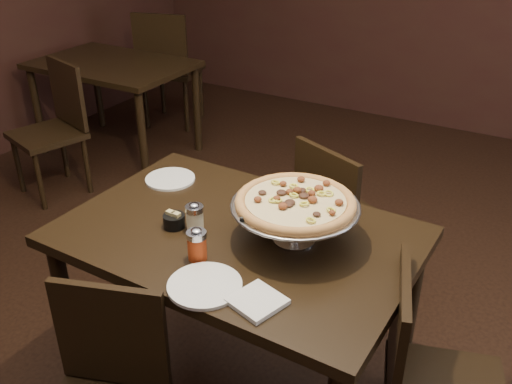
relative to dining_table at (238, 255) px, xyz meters
The scene contains 15 objects.
room 0.72m from the dining_table, ahead, with size 6.04×7.04×2.84m.
dining_table is the anchor object (origin of this frame).
background_table 2.69m from the dining_table, 142.12° to the left, with size 1.17×0.78×0.73m.
pizza_stand 0.33m from the dining_table, 14.64° to the left, with size 0.45×0.45×0.19m.
parmesan_shaker 0.22m from the dining_table, 152.86° to the right, with size 0.07×0.07×0.12m.
pepper_flake_shaker 0.27m from the dining_table, 97.78° to the right, with size 0.07×0.07×0.12m.
packet_caddy 0.27m from the dining_table, 158.70° to the right, with size 0.08×0.08×0.06m.
napkin_stack 0.43m from the dining_table, 50.15° to the right, with size 0.14×0.14×0.02m, color silver.
plate_left 0.52m from the dining_table, 155.81° to the left, with size 0.21×0.21×0.01m, color white.
plate_near 0.36m from the dining_table, 76.30° to the right, with size 0.24×0.24×0.01m, color white.
serving_spatula 0.31m from the dining_table, 35.44° to the right, with size 0.15×0.15×0.02m.
chair_far 0.82m from the dining_table, 82.48° to the left, with size 0.53×0.53×0.87m.
chair_side 0.78m from the dining_table, ahead, with size 0.50×0.50×0.86m.
bg_chair_far 3.15m from the dining_table, 132.46° to the left, with size 0.57×0.57×1.00m.
bg_chair_near 2.25m from the dining_table, 154.84° to the left, with size 0.53×0.53×0.90m.
Camera 1 is at (0.86, -1.49, 1.92)m, focal length 40.00 mm.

